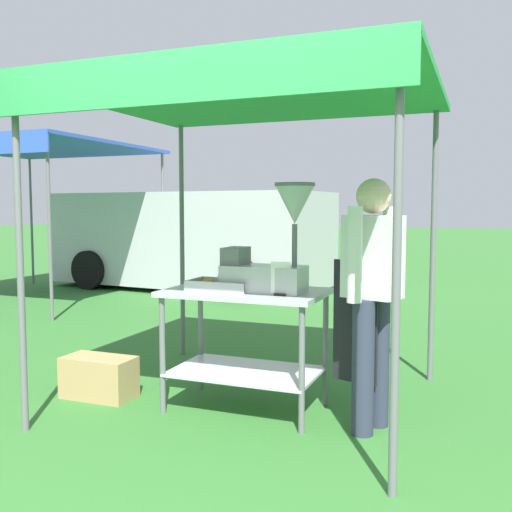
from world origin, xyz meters
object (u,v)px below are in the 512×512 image
(donut_cart, at_px, (246,322))
(van_silver, at_px, (190,239))
(stall_canopy, at_px, (251,102))
(donut_tray, at_px, (221,287))
(neighbour_tent, at_px, (34,150))
(supply_crate, at_px, (99,377))
(donut_fryer, at_px, (273,250))
(menu_sign, at_px, (281,281))
(vendor, at_px, (371,291))

(donut_cart, relative_size, van_silver, 0.22)
(stall_canopy, height_order, van_silver, stall_canopy)
(donut_cart, distance_m, van_silver, 6.40)
(donut_tray, height_order, neighbour_tent, neighbour_tent)
(supply_crate, height_order, neighbour_tent, neighbour_tent)
(donut_fryer, xyz_separation_m, menu_sign, (0.10, -0.13, -0.19))
(supply_crate, bearing_deg, stall_canopy, 13.93)
(donut_fryer, relative_size, vendor, 0.46)
(donut_tray, height_order, van_silver, van_silver)
(supply_crate, height_order, van_silver, van_silver)
(menu_sign, bearing_deg, donut_tray, 169.16)
(donut_cart, bearing_deg, stall_canopy, 90.00)
(stall_canopy, distance_m, vendor, 1.55)
(supply_crate, bearing_deg, vendor, 3.08)
(donut_tray, relative_size, menu_sign, 2.03)
(donut_tray, bearing_deg, supply_crate, -173.59)
(menu_sign, bearing_deg, van_silver, 123.04)
(menu_sign, height_order, supply_crate, menu_sign)
(neighbour_tent, bearing_deg, van_silver, 52.15)
(van_silver, bearing_deg, neighbour_tent, -127.85)
(menu_sign, distance_m, van_silver, 6.71)
(stall_canopy, bearing_deg, supply_crate, -166.07)
(donut_cart, xyz_separation_m, neighbour_tent, (-4.94, 3.40, 1.69))
(stall_canopy, distance_m, van_silver, 6.45)
(supply_crate, xyz_separation_m, van_silver, (-2.22, 5.64, 0.72))
(donut_fryer, height_order, neighbour_tent, neighbour_tent)
(donut_tray, relative_size, donut_fryer, 0.61)
(donut_fryer, distance_m, vendor, 0.72)
(vendor, bearing_deg, donut_cart, 175.41)
(donut_tray, xyz_separation_m, neighbour_tent, (-4.78, 3.47, 1.44))
(donut_tray, distance_m, vendor, 1.05)
(donut_fryer, relative_size, supply_crate, 1.37)
(menu_sign, distance_m, vendor, 0.58)
(donut_fryer, bearing_deg, neighbour_tent, 146.31)
(donut_cart, relative_size, supply_crate, 2.05)
(menu_sign, height_order, van_silver, van_silver)
(stall_canopy, bearing_deg, van_silver, 121.92)
(supply_crate, distance_m, neighbour_tent, 5.66)
(vendor, height_order, supply_crate, vendor)
(van_silver, bearing_deg, vendor, -52.58)
(donut_fryer, distance_m, van_silver, 6.54)
(menu_sign, distance_m, neighbour_tent, 6.49)
(van_silver, bearing_deg, stall_canopy, -58.08)
(van_silver, bearing_deg, donut_cart, -58.55)
(stall_canopy, bearing_deg, donut_tray, -132.66)
(menu_sign, bearing_deg, stall_canopy, 140.51)
(donut_fryer, bearing_deg, menu_sign, -52.01)
(stall_canopy, relative_size, vendor, 1.57)
(donut_cart, height_order, neighbour_tent, neighbour_tent)
(menu_sign, xyz_separation_m, neighbour_tent, (-5.25, 3.56, 1.37))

